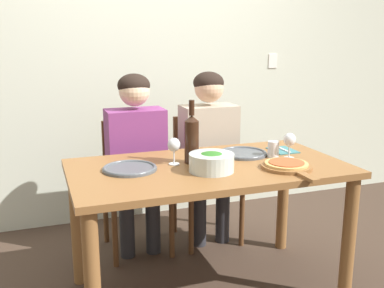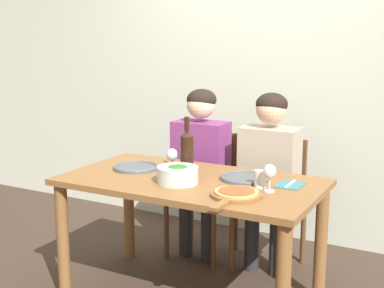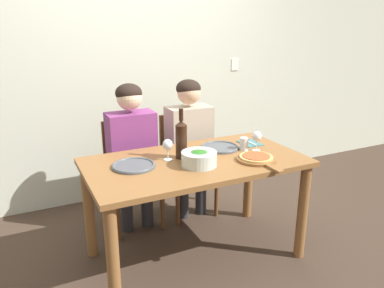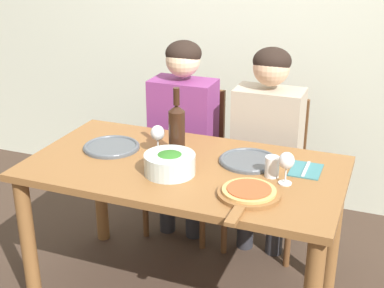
# 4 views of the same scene
# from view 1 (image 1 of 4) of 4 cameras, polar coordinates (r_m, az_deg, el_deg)

# --- Properties ---
(back_wall) EXTENTS (10.00, 0.06, 2.70)m
(back_wall) POSITION_cam_1_polar(r_m,az_deg,el_deg) (3.62, -5.61, 11.76)
(back_wall) COLOR beige
(back_wall) RESTS_ON ground
(dining_table) EXTENTS (1.51, 0.81, 0.76)m
(dining_table) POSITION_cam_1_polar(r_m,az_deg,el_deg) (2.51, 2.10, -5.39)
(dining_table) COLOR brown
(dining_table) RESTS_ON ground
(chair_left) EXTENTS (0.42, 0.42, 0.89)m
(chair_left) POSITION_cam_1_polar(r_m,az_deg,el_deg) (3.15, -7.37, -4.54)
(chair_left) COLOR brown
(chair_left) RESTS_ON ground
(chair_right) EXTENTS (0.42, 0.42, 0.89)m
(chair_right) POSITION_cam_1_polar(r_m,az_deg,el_deg) (3.29, 1.49, -3.65)
(chair_right) COLOR brown
(chair_right) RESTS_ON ground
(person_woman) EXTENTS (0.47, 0.51, 1.22)m
(person_woman) POSITION_cam_1_polar(r_m,az_deg,el_deg) (2.98, -7.06, -0.54)
(person_woman) COLOR #28282D
(person_woman) RESTS_ON ground
(person_man) EXTENTS (0.47, 0.51, 1.22)m
(person_man) POSITION_cam_1_polar(r_m,az_deg,el_deg) (3.12, 2.23, 0.22)
(person_man) COLOR #28282D
(person_man) RESTS_ON ground
(wine_bottle) EXTENTS (0.08, 0.08, 0.35)m
(wine_bottle) POSITION_cam_1_polar(r_m,az_deg,el_deg) (2.48, -0.04, 0.77)
(wine_bottle) COLOR black
(wine_bottle) RESTS_ON dining_table
(broccoli_bowl) EXTENTS (0.24, 0.24, 0.10)m
(broccoli_bowl) POSITION_cam_1_polar(r_m,az_deg,el_deg) (2.35, 2.49, -2.31)
(broccoli_bowl) COLOR silver
(broccoli_bowl) RESTS_ON dining_table
(dinner_plate_left) EXTENTS (0.29, 0.29, 0.02)m
(dinner_plate_left) POSITION_cam_1_polar(r_m,az_deg,el_deg) (2.40, -7.91, -3.07)
(dinner_plate_left) COLOR #4C5156
(dinner_plate_left) RESTS_ON dining_table
(dinner_plate_right) EXTENTS (0.29, 0.29, 0.02)m
(dinner_plate_right) POSITION_cam_1_polar(r_m,az_deg,el_deg) (2.70, 6.47, -1.16)
(dinner_plate_right) COLOR #4C5156
(dinner_plate_right) RESTS_ON dining_table
(pizza_on_board) EXTENTS (0.27, 0.41, 0.04)m
(pizza_on_board) POSITION_cam_1_polar(r_m,az_deg,el_deg) (2.46, 12.02, -2.73)
(pizza_on_board) COLOR brown
(pizza_on_board) RESTS_ON dining_table
(wine_glass_left) EXTENTS (0.07, 0.07, 0.15)m
(wine_glass_left) POSITION_cam_1_polar(r_m,az_deg,el_deg) (2.46, -2.31, -0.27)
(wine_glass_left) COLOR silver
(wine_glass_left) RESTS_ON dining_table
(wine_glass_right) EXTENTS (0.07, 0.07, 0.15)m
(wine_glass_right) POSITION_cam_1_polar(r_m,az_deg,el_deg) (2.64, 12.29, 0.39)
(wine_glass_right) COLOR silver
(wine_glass_right) RESTS_ON dining_table
(water_tumbler) EXTENTS (0.07, 0.07, 0.10)m
(water_tumbler) POSITION_cam_1_polar(r_m,az_deg,el_deg) (2.66, 10.28, -0.67)
(water_tumbler) COLOR silver
(water_tumbler) RESTS_ON dining_table
(fork_on_napkin) EXTENTS (0.14, 0.18, 0.01)m
(fork_on_napkin) POSITION_cam_1_polar(r_m,az_deg,el_deg) (2.84, 11.45, -0.77)
(fork_on_napkin) COLOR #387075
(fork_on_napkin) RESTS_ON dining_table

